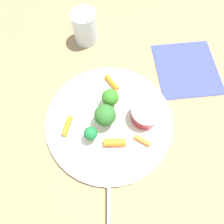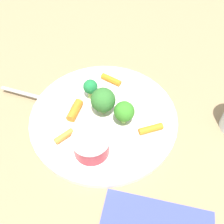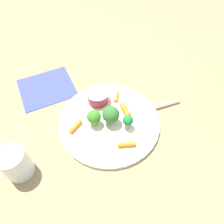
# 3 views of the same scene
# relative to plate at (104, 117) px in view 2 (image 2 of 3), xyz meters

# --- Properties ---
(ground_plane) EXTENTS (2.40, 2.40, 0.00)m
(ground_plane) POSITION_rel_plate_xyz_m (0.00, 0.00, -0.01)
(ground_plane) COLOR #8E7450
(plate) EXTENTS (0.28, 0.28, 0.01)m
(plate) POSITION_rel_plate_xyz_m (0.00, 0.00, 0.00)
(plate) COLOR silver
(plate) RESTS_ON ground_plane
(sauce_cup) EXTENTS (0.06, 0.06, 0.04)m
(sauce_cup) POSITION_rel_plate_xyz_m (-0.02, -0.08, 0.02)
(sauce_cup) COLOR maroon
(sauce_cup) RESTS_ON plate
(broccoli_floret_0) EXTENTS (0.04, 0.04, 0.05)m
(broccoli_floret_0) POSITION_rel_plate_xyz_m (0.04, -0.02, 0.04)
(broccoli_floret_0) COLOR #8EBC5E
(broccoli_floret_0) RESTS_ON plate
(broccoli_floret_1) EXTENTS (0.05, 0.05, 0.06)m
(broccoli_floret_1) POSITION_rel_plate_xyz_m (0.00, 0.01, 0.04)
(broccoli_floret_1) COLOR #8DC370
(broccoli_floret_1) RESTS_ON plate
(broccoli_floret_2) EXTENTS (0.03, 0.03, 0.04)m
(broccoli_floret_2) POSITION_rel_plate_xyz_m (-0.02, 0.05, 0.03)
(broccoli_floret_2) COLOR #91B658
(broccoli_floret_2) RESTS_ON plate
(carrot_stick_0) EXTENTS (0.04, 0.04, 0.01)m
(carrot_stick_0) POSITION_rel_plate_xyz_m (0.02, 0.09, 0.01)
(carrot_stick_0) COLOR orange
(carrot_stick_0) RESTS_ON plate
(carrot_stick_1) EXTENTS (0.04, 0.03, 0.01)m
(carrot_stick_1) POSITION_rel_plate_xyz_m (-0.07, -0.05, 0.01)
(carrot_stick_1) COLOR orange
(carrot_stick_1) RESTS_ON plate
(carrot_stick_2) EXTENTS (0.05, 0.02, 0.01)m
(carrot_stick_2) POSITION_rel_plate_xyz_m (0.09, -0.04, 0.01)
(carrot_stick_2) COLOR orange
(carrot_stick_2) RESTS_ON plate
(carrot_stick_3) EXTENTS (0.03, 0.05, 0.02)m
(carrot_stick_3) POSITION_rel_plate_xyz_m (-0.05, 0.01, 0.01)
(carrot_stick_3) COLOR orange
(carrot_stick_3) RESTS_ON plate
(fork) EXTENTS (0.16, 0.07, 0.00)m
(fork) POSITION_rel_plate_xyz_m (-0.13, 0.05, 0.01)
(fork) COLOR #B7B8B6
(fork) RESTS_ON plate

